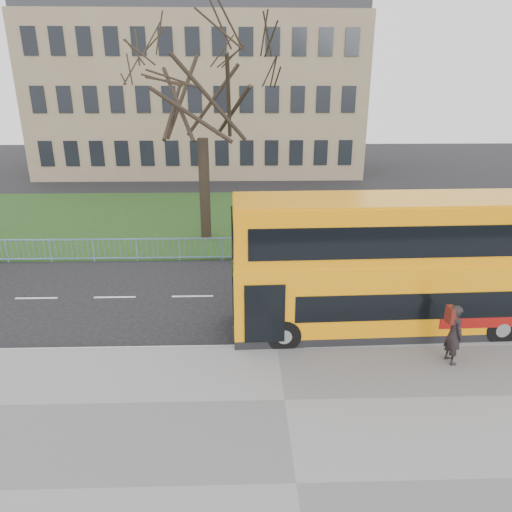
{
  "coord_description": "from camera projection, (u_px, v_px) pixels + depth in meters",
  "views": [
    {
      "loc": [
        -1.01,
        -13.74,
        7.41
      ],
      "look_at": [
        -0.57,
        1.0,
        2.17
      ],
      "focal_mm": 32.0,
      "sensor_mm": 36.0,
      "label": 1
    }
  ],
  "objects": [
    {
      "name": "grass_verge",
      "position": [
        259.0,
        217.0,
        28.91
      ],
      "size": [
        80.0,
        15.4,
        0.08
      ],
      "primitive_type": "cube",
      "color": "#1B3814",
      "rests_on": "ground"
    },
    {
      "name": "pavement",
      "position": [
        296.0,
        486.0,
        9.07
      ],
      "size": [
        80.0,
        10.5,
        0.12
      ],
      "primitive_type": "cube",
      "color": "slate",
      "rests_on": "ground"
    },
    {
      "name": "pedestrian",
      "position": [
        454.0,
        334.0,
        12.89
      ],
      "size": [
        0.52,
        0.71,
        1.79
      ],
      "primitive_type": "imported",
      "rotation": [
        0.0,
        0.0,
        1.71
      ],
      "color": "black",
      "rests_on": "pavement"
    },
    {
      "name": "guard_railing",
      "position": [
        265.0,
        249.0,
        21.48
      ],
      "size": [
        40.0,
        0.12,
        1.1
      ],
      "primitive_type": null,
      "color": "#7A9AD9",
      "rests_on": "ground"
    },
    {
      "name": "civic_building",
      "position": [
        202.0,
        99.0,
        45.93
      ],
      "size": [
        30.0,
        15.0,
        14.0
      ],
      "primitive_type": "cube",
      "color": "#826A52",
      "rests_on": "ground"
    },
    {
      "name": "ground",
      "position": [
        274.0,
        326.0,
        15.45
      ],
      "size": [
        120.0,
        120.0,
        0.0
      ],
      "primitive_type": "plane",
      "color": "black",
      "rests_on": "ground"
    },
    {
      "name": "bare_tree",
      "position": [
        202.0,
        117.0,
        22.67
      ],
      "size": [
        8.75,
        8.75,
        12.51
      ],
      "primitive_type": null,
      "color": "black",
      "rests_on": "grass_verge"
    },
    {
      "name": "kerb",
      "position": [
        277.0,
        348.0,
        13.97
      ],
      "size": [
        80.0,
        0.2,
        0.14
      ],
      "primitive_type": "cube",
      "color": "gray",
      "rests_on": "ground"
    },
    {
      "name": "yellow_bus",
      "position": [
        398.0,
        263.0,
        14.48
      ],
      "size": [
        10.58,
        2.82,
        4.4
      ],
      "rotation": [
        0.0,
        0.0,
        0.03
      ],
      "color": "#FF960A",
      "rests_on": "ground"
    }
  ]
}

